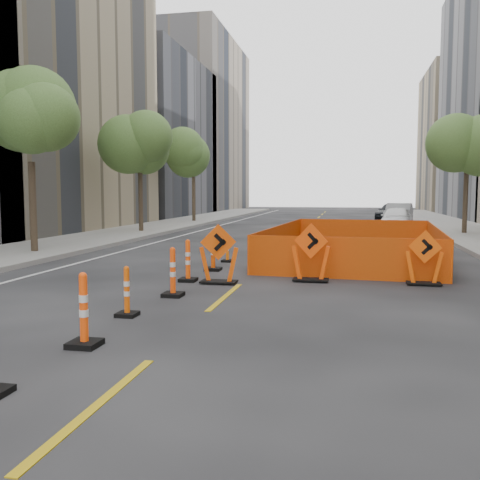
% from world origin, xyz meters
% --- Properties ---
extents(ground_plane, '(140.00, 140.00, 0.00)m').
position_xyz_m(ground_plane, '(0.00, 0.00, 0.00)').
color(ground_plane, black).
extents(sidewalk_left, '(4.00, 90.00, 0.15)m').
position_xyz_m(sidewalk_left, '(-9.00, 12.00, 0.07)').
color(sidewalk_left, gray).
rests_on(sidewalk_left, ground).
extents(bld_left_d, '(12.00, 16.00, 14.00)m').
position_xyz_m(bld_left_d, '(-17.00, 39.20, 7.00)').
color(bld_left_d, '#4C4C51').
rests_on(bld_left_d, ground).
extents(bld_left_e, '(12.00, 20.00, 20.00)m').
position_xyz_m(bld_left_e, '(-17.00, 55.60, 10.00)').
color(bld_left_e, gray).
rests_on(bld_left_e, ground).
extents(bld_right_e, '(12.00, 14.00, 16.00)m').
position_xyz_m(bld_right_e, '(17.00, 58.60, 8.00)').
color(bld_right_e, tan).
rests_on(bld_right_e, ground).
extents(tree_l_b, '(2.80, 2.80, 5.95)m').
position_xyz_m(tree_l_b, '(-8.40, 10.00, 4.53)').
color(tree_l_b, '#382B1E').
rests_on(tree_l_b, ground).
extents(tree_l_c, '(2.80, 2.80, 5.95)m').
position_xyz_m(tree_l_c, '(-8.40, 20.00, 4.53)').
color(tree_l_c, '#382B1E').
rests_on(tree_l_c, ground).
extents(tree_l_d, '(2.80, 2.80, 5.95)m').
position_xyz_m(tree_l_d, '(-8.40, 30.00, 4.53)').
color(tree_l_d, '#382B1E').
rests_on(tree_l_d, ground).
extents(tree_r_c, '(2.80, 2.80, 5.95)m').
position_xyz_m(tree_r_c, '(8.40, 22.00, 4.53)').
color(tree_r_c, '#382B1E').
rests_on(tree_r_c, ground).
extents(channelizer_3, '(0.44, 0.44, 1.10)m').
position_xyz_m(channelizer_3, '(-1.18, -0.05, 0.55)').
color(channelizer_3, '#FF470A').
rests_on(channelizer_3, ground).
extents(channelizer_4, '(0.36, 0.36, 0.93)m').
position_xyz_m(channelizer_4, '(-1.34, 1.87, 0.46)').
color(channelizer_4, '#DE5109').
rests_on(channelizer_4, ground).
extents(channelizer_5, '(0.42, 0.42, 1.07)m').
position_xyz_m(channelizer_5, '(-1.12, 3.79, 0.54)').
color(channelizer_5, '#FA450A').
rests_on(channelizer_5, ground).
extents(channelizer_6, '(0.42, 0.42, 1.07)m').
position_xyz_m(channelizer_6, '(-1.37, 5.71, 0.53)').
color(channelizer_6, '#FF4D0A').
rests_on(channelizer_6, ground).
extents(channelizer_7, '(0.44, 0.44, 1.12)m').
position_xyz_m(channelizer_7, '(-1.21, 7.63, 0.56)').
color(channelizer_7, '#E14609').
rests_on(channelizer_7, ground).
extents(channelizer_8, '(0.36, 0.36, 0.92)m').
position_xyz_m(channelizer_8, '(-1.23, 9.55, 0.46)').
color(channelizer_8, '#F2600A').
rests_on(channelizer_8, ground).
extents(chevron_sign_left, '(1.13, 0.92, 1.48)m').
position_xyz_m(chevron_sign_left, '(-0.53, 5.57, 0.74)').
color(chevron_sign_left, '#E44B09').
rests_on(chevron_sign_left, ground).
extents(chevron_sign_center, '(1.11, 0.86, 1.47)m').
position_xyz_m(chevron_sign_center, '(1.67, 6.33, 0.74)').
color(chevron_sign_center, '#FC4A0A').
rests_on(chevron_sign_center, ground).
extents(chevron_sign_right, '(1.03, 0.84, 1.34)m').
position_xyz_m(chevron_sign_right, '(4.40, 6.36, 0.67)').
color(chevron_sign_right, '#EF500A').
rests_on(chevron_sign_right, ground).
extents(safety_fence, '(5.75, 9.11, 1.10)m').
position_xyz_m(safety_fence, '(2.81, 11.21, 0.55)').
color(safety_fence, orange).
rests_on(safety_fence, ground).
extents(parked_car_near, '(2.32, 4.35, 1.41)m').
position_xyz_m(parked_car_near, '(5.27, 24.73, 0.70)').
color(parked_car_near, white).
rests_on(parked_car_near, ground).
extents(parked_car_mid, '(2.32, 4.69, 1.48)m').
position_xyz_m(parked_car_mid, '(5.81, 29.64, 0.74)').
color(parked_car_mid, gray).
rests_on(parked_car_mid, ground).
extents(parked_car_far, '(2.99, 4.91, 1.33)m').
position_xyz_m(parked_car_far, '(5.79, 35.08, 0.67)').
color(parked_car_far, black).
rests_on(parked_car_far, ground).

